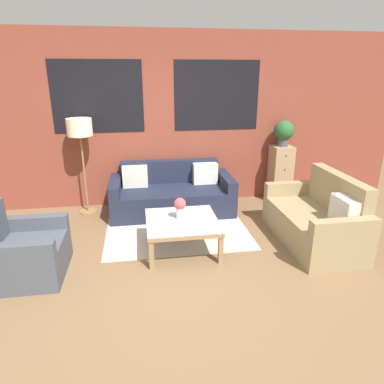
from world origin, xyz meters
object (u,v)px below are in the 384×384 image
at_px(couch_dark, 172,195).
at_px(floor_lamp, 80,132).
at_px(armchair_corner, 23,253).
at_px(drawer_cabinet, 280,173).
at_px(settee_vintage, 316,220).
at_px(coffee_table, 182,224).
at_px(flower_vase, 180,207).
at_px(potted_plant, 284,132).

relative_size(couch_dark, floor_lamp, 1.28).
xyz_separation_m(armchair_corner, drawer_cabinet, (3.75, 1.86, 0.21)).
relative_size(settee_vintage, coffee_table, 1.72).
height_order(armchair_corner, flower_vase, armchair_corner).
bearing_deg(floor_lamp, potted_plant, 1.15).
height_order(settee_vintage, drawer_cabinet, drawer_cabinet).
bearing_deg(couch_dark, flower_vase, -91.08).
bearing_deg(flower_vase, drawer_cabinet, 37.63).
height_order(coffee_table, drawer_cabinet, drawer_cabinet).
distance_m(armchair_corner, floor_lamp, 2.12).
height_order(drawer_cabinet, flower_vase, drawer_cabinet).
distance_m(coffee_table, drawer_cabinet, 2.49).
bearing_deg(flower_vase, potted_plant, 37.63).
distance_m(settee_vintage, coffee_table, 1.78).
distance_m(settee_vintage, armchair_corner, 3.60).
distance_m(coffee_table, flower_vase, 0.23).
bearing_deg(drawer_cabinet, coffee_table, -141.29).
distance_m(settee_vintage, drawer_cabinet, 1.64).
xyz_separation_m(armchair_corner, coffee_table, (1.81, 0.31, 0.07)).
bearing_deg(couch_dark, floor_lamp, 173.07).
xyz_separation_m(settee_vintage, coffee_table, (-1.78, 0.07, 0.04)).
relative_size(potted_plant, flower_vase, 1.59).
height_order(armchair_corner, potted_plant, potted_plant).
bearing_deg(armchair_corner, coffee_table, 9.65).
distance_m(floor_lamp, flower_vase, 2.10).
bearing_deg(armchair_corner, flower_vase, 11.16).
xyz_separation_m(potted_plant, flower_vase, (-1.96, -1.51, -0.64)).
bearing_deg(potted_plant, armchair_corner, -153.60).
xyz_separation_m(coffee_table, drawer_cabinet, (1.94, 1.55, 0.13)).
xyz_separation_m(armchair_corner, flower_vase, (1.79, 0.35, 0.30)).
distance_m(couch_dark, coffee_table, 1.32).
bearing_deg(drawer_cabinet, armchair_corner, -153.60).
bearing_deg(settee_vintage, drawer_cabinet, 84.54).
relative_size(coffee_table, potted_plant, 2.05).
xyz_separation_m(floor_lamp, flower_vase, (1.34, -1.44, -0.73)).
relative_size(couch_dark, drawer_cabinet, 1.99).
height_order(couch_dark, potted_plant, potted_plant).
height_order(coffee_table, flower_vase, flower_vase).
bearing_deg(potted_plant, floor_lamp, -178.85).
height_order(settee_vintage, potted_plant, potted_plant).
relative_size(settee_vintage, flower_vase, 5.59).
bearing_deg(potted_plant, flower_vase, -142.37).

